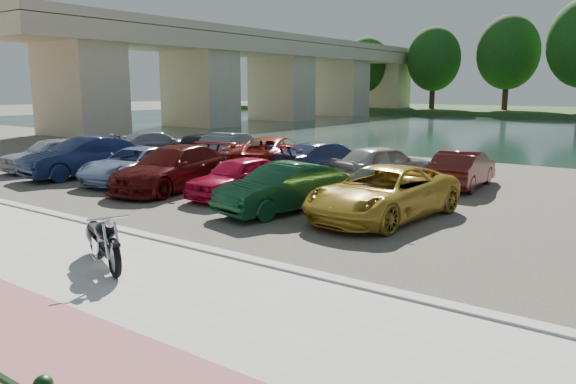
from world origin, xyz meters
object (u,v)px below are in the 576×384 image
object	(u,v)px
car_1	(85,157)
car_2	(136,165)
motorcycle	(101,239)
car_0	(51,154)

from	to	relation	value
car_1	car_2	distance (m)	2.62
car_1	car_2	xyz separation A→B (m)	(2.59, 0.36, -0.13)
car_1	motorcycle	bearing A→B (deg)	-24.08
car_0	car_1	distance (m)	2.52
car_1	car_2	bearing A→B (deg)	16.61
motorcycle	car_1	bearing A→B (deg)	170.61
car_1	car_2	size ratio (longest dim) A/B	1.01
car_0	car_2	size ratio (longest dim) A/B	0.89
motorcycle	car_2	xyz separation A→B (m)	(-7.27, 6.71, 0.11)
car_2	car_0	bearing A→B (deg)	174.82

